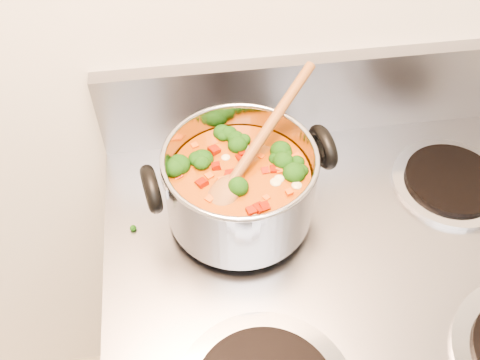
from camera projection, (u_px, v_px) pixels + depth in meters
name	position (u px, v px, depth m)	size (l,w,h in m)	color
stockpot	(240.00, 185.00, 0.81)	(0.29, 0.23, 0.14)	#A5A5AD
wooden_spoon	(247.00, 159.00, 0.79)	(0.21, 0.24, 0.10)	brown
cooktop_crumbs	(220.00, 221.00, 0.86)	(0.35, 0.29, 0.01)	black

